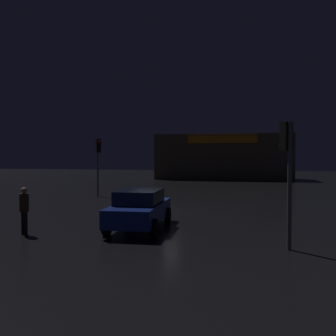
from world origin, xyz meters
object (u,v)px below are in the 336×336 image
(store_building, at_px, (223,157))
(pedestrian, at_px, (24,207))
(traffic_signal_main, at_px, (287,157))
(traffic_signal_cross_left, at_px, (98,154))
(car_near, at_px, (140,208))

(store_building, distance_m, pedestrian, 37.12)
(store_building, bearing_deg, traffic_signal_main, -83.76)
(traffic_signal_main, height_order, traffic_signal_cross_left, traffic_signal_cross_left)
(traffic_signal_cross_left, distance_m, pedestrian, 13.47)
(pedestrian, bearing_deg, car_near, 26.84)
(traffic_signal_cross_left, xyz_separation_m, car_near, (6.33, -11.10, -2.29))
(traffic_signal_cross_left, relative_size, car_near, 0.91)
(traffic_signal_main, bearing_deg, store_building, 96.24)
(traffic_signal_main, xyz_separation_m, traffic_signal_cross_left, (-11.79, 13.40, 0.22))
(traffic_signal_main, distance_m, traffic_signal_cross_left, 17.85)
(car_near, distance_m, pedestrian, 4.40)
(car_near, relative_size, pedestrian, 2.61)
(store_building, relative_size, traffic_signal_main, 4.30)
(store_building, relative_size, pedestrian, 9.73)
(traffic_signal_cross_left, distance_m, car_near, 12.98)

